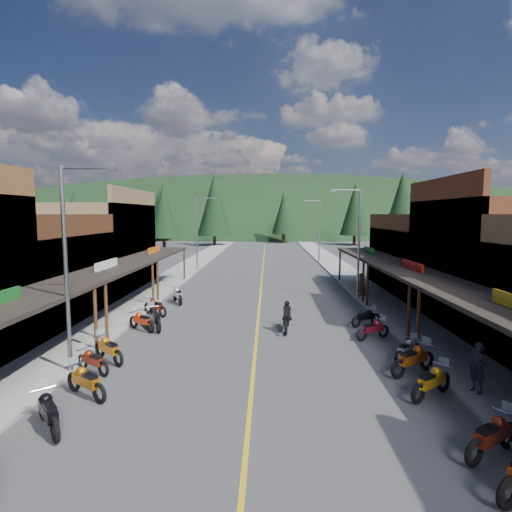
# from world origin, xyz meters

# --- Properties ---
(ground) EXTENTS (220.00, 220.00, 0.00)m
(ground) POSITION_xyz_m (0.00, 0.00, 0.00)
(ground) COLOR #38383A
(ground) RESTS_ON ground
(centerline) EXTENTS (0.15, 90.00, 0.01)m
(centerline) POSITION_xyz_m (0.00, 20.00, 0.01)
(centerline) COLOR gold
(centerline) RESTS_ON ground
(sidewalk_west) EXTENTS (3.40, 94.00, 0.15)m
(sidewalk_west) POSITION_xyz_m (-8.70, 20.00, 0.07)
(sidewalk_west) COLOR gray
(sidewalk_west) RESTS_ON ground
(sidewalk_east) EXTENTS (3.40, 94.00, 0.15)m
(sidewalk_east) POSITION_xyz_m (8.70, 20.00, 0.07)
(sidewalk_east) COLOR gray
(sidewalk_east) RESTS_ON ground
(shop_west_2) EXTENTS (10.90, 9.00, 6.20)m
(shop_west_2) POSITION_xyz_m (-13.75, 1.70, 2.53)
(shop_west_2) COLOR #3F2111
(shop_west_2) RESTS_ON ground
(shop_west_3) EXTENTS (10.90, 10.20, 8.20)m
(shop_west_3) POSITION_xyz_m (-13.78, 11.30, 3.52)
(shop_west_3) COLOR brown
(shop_west_3) RESTS_ON ground
(shop_east_2) EXTENTS (10.90, 9.00, 8.20)m
(shop_east_2) POSITION_xyz_m (13.78, 1.70, 3.52)
(shop_east_2) COLOR #562B19
(shop_east_2) RESTS_ON ground
(shop_east_3) EXTENTS (10.90, 10.20, 6.20)m
(shop_east_3) POSITION_xyz_m (13.75, 11.30, 2.53)
(shop_east_3) COLOR #4C2D16
(shop_east_3) RESTS_ON ground
(streetlight_0) EXTENTS (2.16, 0.18, 8.00)m
(streetlight_0) POSITION_xyz_m (-6.95, -6.00, 4.46)
(streetlight_0) COLOR gray
(streetlight_0) RESTS_ON ground
(streetlight_1) EXTENTS (2.16, 0.18, 8.00)m
(streetlight_1) POSITION_xyz_m (-6.95, 22.00, 4.46)
(streetlight_1) COLOR gray
(streetlight_1) RESTS_ON ground
(streetlight_2) EXTENTS (2.16, 0.18, 8.00)m
(streetlight_2) POSITION_xyz_m (6.95, 8.00, 4.46)
(streetlight_2) COLOR gray
(streetlight_2) RESTS_ON ground
(streetlight_3) EXTENTS (2.16, 0.18, 8.00)m
(streetlight_3) POSITION_xyz_m (6.95, 30.00, 4.46)
(streetlight_3) COLOR gray
(streetlight_3) RESTS_ON ground
(ridge_hill) EXTENTS (310.00, 140.00, 60.00)m
(ridge_hill) POSITION_xyz_m (0.00, 135.00, 0.00)
(ridge_hill) COLOR black
(ridge_hill) RESTS_ON ground
(pine_0) EXTENTS (5.04, 5.04, 11.00)m
(pine_0) POSITION_xyz_m (-40.00, 62.00, 6.48)
(pine_0) COLOR black
(pine_0) RESTS_ON ground
(pine_1) EXTENTS (5.88, 5.88, 12.50)m
(pine_1) POSITION_xyz_m (-24.00, 70.00, 7.24)
(pine_1) COLOR black
(pine_1) RESTS_ON ground
(pine_2) EXTENTS (6.72, 6.72, 14.00)m
(pine_2) POSITION_xyz_m (-10.00, 58.00, 7.99)
(pine_2) COLOR black
(pine_2) RESTS_ON ground
(pine_3) EXTENTS (5.04, 5.04, 11.00)m
(pine_3) POSITION_xyz_m (4.00, 66.00, 6.48)
(pine_3) COLOR black
(pine_3) RESTS_ON ground
(pine_4) EXTENTS (5.88, 5.88, 12.50)m
(pine_4) POSITION_xyz_m (18.00, 60.00, 7.24)
(pine_4) COLOR black
(pine_4) RESTS_ON ground
(pine_5) EXTENTS (6.72, 6.72, 14.00)m
(pine_5) POSITION_xyz_m (34.00, 72.00, 7.99)
(pine_5) COLOR black
(pine_5) RESTS_ON ground
(pine_6) EXTENTS (5.04, 5.04, 11.00)m
(pine_6) POSITION_xyz_m (46.00, 64.00, 6.48)
(pine_6) COLOR black
(pine_6) RESTS_ON ground
(pine_7) EXTENTS (5.88, 5.88, 12.50)m
(pine_7) POSITION_xyz_m (-32.00, 76.00, 7.24)
(pine_7) COLOR black
(pine_7) RESTS_ON ground
(pine_8) EXTENTS (4.48, 4.48, 10.00)m
(pine_8) POSITION_xyz_m (-22.00, 40.00, 5.98)
(pine_8) COLOR black
(pine_8) RESTS_ON ground
(pine_9) EXTENTS (4.93, 4.93, 10.80)m
(pine_9) POSITION_xyz_m (24.00, 45.00, 6.38)
(pine_9) COLOR black
(pine_9) RESTS_ON ground
(pine_10) EXTENTS (5.38, 5.38, 11.60)m
(pine_10) POSITION_xyz_m (-18.00, 50.00, 6.78)
(pine_10) COLOR black
(pine_10) RESTS_ON ground
(pine_11) EXTENTS (5.82, 5.82, 12.40)m
(pine_11) POSITION_xyz_m (20.00, 38.00, 7.19)
(pine_11) COLOR black
(pine_11) RESTS_ON ground
(bike_west_3) EXTENTS (1.98, 2.13, 1.25)m
(bike_west_3) POSITION_xyz_m (-5.71, -10.06, 0.63)
(bike_west_3) COLOR black
(bike_west_3) RESTS_ON ground
(bike_west_4) EXTENTS (2.19, 1.82, 1.24)m
(bike_west_4) POSITION_xyz_m (-5.59, -7.95, 0.62)
(bike_west_4) COLOR #98530A
(bike_west_4) RESTS_ON ground
(bike_west_5) EXTENTS (1.93, 1.50, 1.07)m
(bike_west_5) POSITION_xyz_m (-6.29, -5.88, 0.54)
(bike_west_5) COLOR maroon
(bike_west_5) RESTS_ON ground
(bike_west_6) EXTENTS (2.13, 1.98, 1.25)m
(bike_west_6) POSITION_xyz_m (-6.12, -4.72, 0.62)
(bike_west_6) COLOR #BA650D
(bike_west_6) RESTS_ON ground
(bike_west_7) EXTENTS (2.06, 1.78, 1.17)m
(bike_west_7) POSITION_xyz_m (-6.16, -0.17, 0.59)
(bike_west_7) COLOR red
(bike_west_7) RESTS_ON ground
(bike_west_8) EXTENTS (1.82, 2.43, 1.34)m
(bike_west_8) POSITION_xyz_m (-5.54, 0.12, 0.67)
(bike_west_8) COLOR black
(bike_west_8) RESTS_ON ground
(bike_west_9) EXTENTS (2.10, 1.87, 1.21)m
(bike_west_9) POSITION_xyz_m (-6.35, 3.05, 0.61)
(bike_west_9) COLOR #62170D
(bike_west_9) RESTS_ON ground
(bike_west_10) EXTENTS (1.67, 2.41, 1.32)m
(bike_west_10) POSITION_xyz_m (-5.72, 6.46, 0.66)
(bike_west_10) COLOR #A7A8AD
(bike_west_10) RESTS_ON ground
(bike_east_3) EXTENTS (2.23, 1.79, 1.24)m
(bike_east_3) POSITION_xyz_m (6.30, -10.96, 0.62)
(bike_east_3) COLOR maroon
(bike_east_3) RESTS_ON ground
(bike_east_4) EXTENTS (2.15, 1.88, 1.23)m
(bike_east_4) POSITION_xyz_m (6.11, -7.64, 0.62)
(bike_east_4) COLOR orange
(bike_east_4) RESTS_ON ground
(bike_east_5) EXTENTS (2.39, 1.91, 1.34)m
(bike_east_5) POSITION_xyz_m (6.21, -5.64, 0.67)
(bike_east_5) COLOR #A4400B
(bike_east_5) RESTS_ON ground
(bike_east_6) EXTENTS (1.77, 1.74, 1.06)m
(bike_east_6) POSITION_xyz_m (6.45, -4.22, 0.53)
(bike_east_6) COLOR #A7A6AC
(bike_east_6) RESTS_ON ground
(bike_east_7) EXTENTS (2.06, 1.50, 1.13)m
(bike_east_7) POSITION_xyz_m (5.79, -1.30, 0.56)
(bike_east_7) COLOR maroon
(bike_east_7) RESTS_ON ground
(bike_east_8) EXTENTS (2.02, 1.50, 1.11)m
(bike_east_8) POSITION_xyz_m (6.03, 1.07, 0.56)
(bike_east_8) COLOR black
(bike_east_8) RESTS_ON ground
(rider_on_bike) EXTENTS (0.95, 2.28, 1.69)m
(rider_on_bike) POSITION_xyz_m (1.58, 0.01, 0.68)
(rider_on_bike) COLOR black
(rider_on_bike) RESTS_ON ground
(pedestrian_east_a) EXTENTS (0.62, 0.75, 1.76)m
(pedestrian_east_a) POSITION_xyz_m (7.70, -7.51, 1.03)
(pedestrian_east_a) COLOR #231F2F
(pedestrian_east_a) RESTS_ON sidewalk_east
(pedestrian_east_b) EXTENTS (0.94, 0.78, 1.69)m
(pedestrian_east_b) POSITION_xyz_m (7.52, 8.86, 0.99)
(pedestrian_east_b) COLOR #4D3930
(pedestrian_east_b) RESTS_ON sidewalk_east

